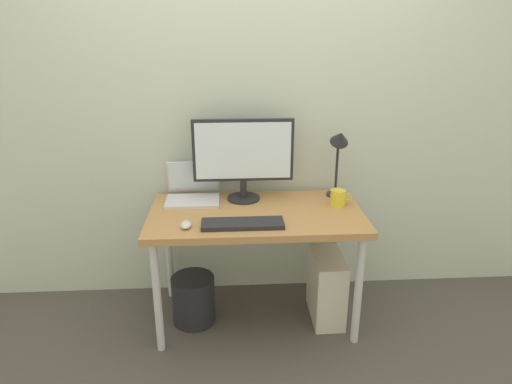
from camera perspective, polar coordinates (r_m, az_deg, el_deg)
ground_plane at (r=2.99m, az=0.00°, el=-15.17°), size 6.00×6.00×0.00m
back_wall at (r=2.86m, az=-0.50°, el=11.55°), size 4.40×0.04×2.60m
desk at (r=2.67m, az=0.00°, el=-3.82°), size 1.23×0.66×0.71m
monitor at (r=2.73m, az=-1.60°, el=4.67°), size 0.60×0.20×0.50m
laptop at (r=2.83m, az=-7.84°, el=0.17°), size 0.32×0.27×0.23m
desk_lamp at (r=2.81m, az=10.30°, el=5.42°), size 0.11×0.16×0.45m
keyboard at (r=2.46m, az=-1.67°, el=-3.95°), size 0.44×0.14×0.02m
mouse at (r=2.46m, az=-8.68°, el=-4.04°), size 0.06×0.09×0.03m
coffee_mug at (r=2.75m, az=10.17°, el=-0.72°), size 0.12×0.09×0.10m
computer_tower at (r=2.91m, az=8.74°, el=-11.56°), size 0.18×0.36×0.42m
wastebasket at (r=2.90m, az=-7.76°, el=-13.06°), size 0.26×0.26×0.30m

